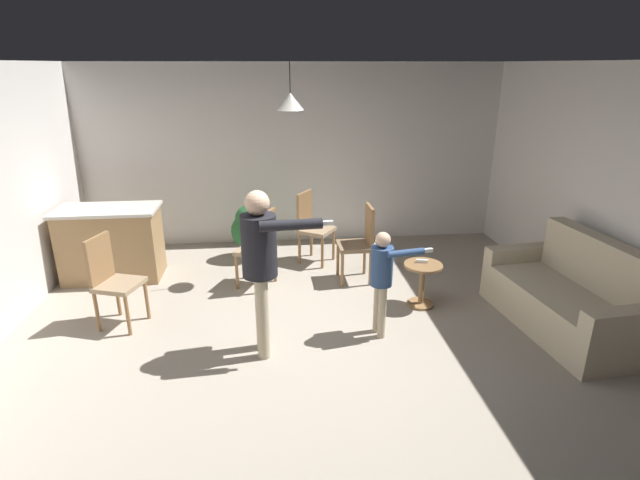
# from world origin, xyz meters

# --- Properties ---
(ground) EXTENTS (7.68, 7.68, 0.00)m
(ground) POSITION_xyz_m (0.00, 0.00, 0.00)
(ground) COLOR #9E9384
(wall_back) EXTENTS (6.40, 0.10, 2.70)m
(wall_back) POSITION_xyz_m (0.00, 3.20, 1.35)
(wall_back) COLOR silver
(wall_back) RESTS_ON ground
(wall_right) EXTENTS (0.10, 6.40, 2.70)m
(wall_right) POSITION_xyz_m (3.20, 0.00, 1.35)
(wall_right) COLOR silver
(wall_right) RESTS_ON ground
(couch_floral) EXTENTS (1.03, 1.88, 1.00)m
(couch_floral) POSITION_xyz_m (2.71, 0.10, 0.33)
(couch_floral) COLOR beige
(couch_floral) RESTS_ON ground
(kitchen_counter) EXTENTS (1.26, 0.66, 0.95)m
(kitchen_counter) POSITION_xyz_m (-2.45, 1.93, 0.48)
(kitchen_counter) COLOR #99754C
(kitchen_counter) RESTS_ON ground
(side_table_by_couch) EXTENTS (0.44, 0.44, 0.52)m
(side_table_by_couch) POSITION_xyz_m (1.33, 0.74, 0.33)
(side_table_by_couch) COLOR olive
(side_table_by_couch) RESTS_ON ground
(person_adult) EXTENTS (0.82, 0.47, 1.63)m
(person_adult) POSITION_xyz_m (-0.48, -0.06, 1.01)
(person_adult) COLOR tan
(person_adult) RESTS_ON ground
(person_child) EXTENTS (0.61, 0.32, 1.13)m
(person_child) POSITION_xyz_m (0.71, 0.16, 0.70)
(person_child) COLOR tan
(person_child) RESTS_ON ground
(dining_chair_by_counter) EXTENTS (0.53, 0.53, 1.00)m
(dining_chair_by_counter) POSITION_xyz_m (-2.07, 0.65, 0.55)
(dining_chair_by_counter) COLOR olive
(dining_chair_by_counter) RESTS_ON ground
(dining_chair_near_wall) EXTENTS (0.43, 0.43, 1.00)m
(dining_chair_near_wall) POSITION_xyz_m (0.74, 1.52, 0.55)
(dining_chair_near_wall) COLOR olive
(dining_chair_near_wall) RESTS_ON ground
(dining_chair_centre_back) EXTENTS (0.56, 0.56, 1.00)m
(dining_chair_centre_back) POSITION_xyz_m (-0.52, 1.47, 0.55)
(dining_chair_centre_back) COLOR olive
(dining_chair_centre_back) RESTS_ON ground
(dining_chair_spare) EXTENTS (0.58, 0.58, 1.00)m
(dining_chair_spare) POSITION_xyz_m (0.18, 2.24, 0.55)
(dining_chair_spare) COLOR olive
(dining_chair_spare) RESTS_ON ground
(potted_plant_corner) EXTENTS (0.52, 0.52, 0.79)m
(potted_plant_corner) POSITION_xyz_m (-0.70, 2.44, 0.44)
(potted_plant_corner) COLOR #B7B2AD
(potted_plant_corner) RESTS_ON ground
(spare_remote_on_table) EXTENTS (0.13, 0.07, 0.04)m
(spare_remote_on_table) POSITION_xyz_m (1.33, 0.79, 0.54)
(spare_remote_on_table) COLOR white
(spare_remote_on_table) RESTS_ON side_table_by_couch
(ceiling_light_pendant) EXTENTS (0.32, 0.32, 0.55)m
(ceiling_light_pendant) POSITION_xyz_m (-0.11, 1.72, 2.25)
(ceiling_light_pendant) COLOR silver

